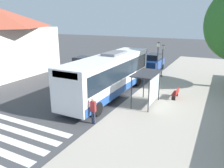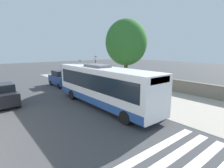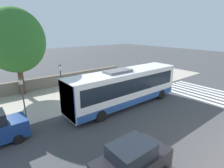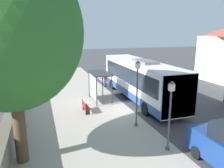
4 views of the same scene
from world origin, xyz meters
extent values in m
plane|color=#424244|center=(0.00, 0.00, 0.00)|extent=(120.00, 120.00, 0.00)
cube|color=#ADA393|center=(-4.50, 0.00, 0.01)|extent=(9.00, 44.00, 0.02)
cube|color=silver|center=(5.00, 9.81, 0.00)|extent=(9.00, 0.50, 0.01)
cube|color=silver|center=(5.00, 10.76, 0.00)|extent=(9.00, 0.50, 0.01)
cube|color=white|center=(1.81, 2.40, 1.97)|extent=(2.61, 12.06, 3.05)
cube|color=black|center=(1.81, 2.40, 2.37)|extent=(2.65, 11.10, 1.34)
cube|color=#264C93|center=(1.81, 2.40, 0.75)|extent=(2.65, 11.82, 0.61)
cube|color=#264C93|center=(1.81, -3.60, 1.97)|extent=(2.65, 0.06, 2.93)
cube|color=black|center=(1.81, 8.40, 3.19)|extent=(1.96, 0.08, 0.43)
cube|color=slate|center=(1.81, 1.50, 3.61)|extent=(1.31, 2.65, 0.22)
cylinder|color=black|center=(0.58, 6.63, 0.50)|extent=(0.30, 1.00, 1.00)
cylinder|color=black|center=(3.03, 6.63, 0.50)|extent=(0.30, 1.00, 1.00)
cylinder|color=black|center=(0.58, -1.34, 0.50)|extent=(0.30, 1.00, 1.00)
cylinder|color=black|center=(3.03, -1.34, 0.50)|extent=(0.30, 1.00, 1.00)
cylinder|color=#2D2D33|center=(-1.07, 1.70, 1.25)|extent=(0.08, 0.08, 2.49)
cylinder|color=#2D2D33|center=(-1.07, 4.50, 1.25)|extent=(0.08, 0.08, 2.49)
cylinder|color=#2D2D33|center=(-2.40, 1.70, 1.25)|extent=(0.08, 0.08, 2.49)
cylinder|color=#2D2D33|center=(-2.40, 4.50, 1.25)|extent=(0.08, 0.08, 2.49)
cube|color=#2D2D33|center=(-1.74, 3.10, 2.53)|extent=(1.63, 3.09, 0.08)
cube|color=silver|center=(-2.38, 3.10, 1.37)|extent=(0.03, 2.51, 1.99)
cylinder|color=#2D3347|center=(0.10, 7.82, 0.43)|extent=(0.12, 0.12, 0.85)
cylinder|color=#2D3347|center=(0.26, 7.82, 0.43)|extent=(0.12, 0.12, 0.85)
cube|color=maroon|center=(0.18, 7.82, 1.20)|extent=(0.34, 0.22, 0.69)
sphere|color=tan|center=(0.18, 7.82, 1.66)|extent=(0.24, 0.24, 0.24)
cube|color=maroon|center=(-3.53, 0.63, 0.45)|extent=(0.40, 1.41, 0.06)
cube|color=maroon|center=(-3.70, 0.63, 0.68)|extent=(0.04, 1.41, 0.40)
cube|color=black|center=(-3.53, 0.07, 0.23)|extent=(0.32, 0.06, 0.45)
cube|color=black|center=(-3.53, 1.19, 0.23)|extent=(0.32, 0.06, 0.45)
cylinder|color=#4C4C51|center=(-0.58, -6.14, 0.08)|extent=(0.24, 0.24, 0.16)
cylinder|color=#4C4C51|center=(-0.58, -6.14, 1.63)|extent=(0.10, 0.10, 3.25)
cube|color=silver|center=(-0.58, -6.14, 3.43)|extent=(0.24, 0.24, 0.35)
pyramid|color=#4C4C51|center=(-0.58, -6.14, 3.67)|extent=(0.28, 0.28, 0.14)
cylinder|color=#4C4C51|center=(-0.90, -2.85, 0.08)|extent=(0.24, 0.24, 0.16)
cylinder|color=#4C4C51|center=(-0.90, -2.85, 1.93)|extent=(0.10, 0.10, 3.86)
cube|color=silver|center=(-0.90, -2.85, 4.04)|extent=(0.24, 0.24, 0.35)
pyramid|color=#4C4C51|center=(-0.90, -2.85, 4.28)|extent=(0.28, 0.28, 0.14)
cube|color=navy|center=(1.19, -8.74, 0.85)|extent=(1.82, 4.54, 1.16)
cube|color=black|center=(1.19, -8.85, 1.80)|extent=(1.54, 2.36, 0.72)
cylinder|color=black|center=(0.33, -7.26, 0.32)|extent=(0.22, 0.64, 0.64)
cylinder|color=black|center=(2.05, -7.26, 0.32)|extent=(0.22, 0.64, 0.64)
cylinder|color=black|center=(0.33, -10.21, 0.32)|extent=(0.22, 0.64, 0.64)
cylinder|color=black|center=(2.05, -10.21, 0.32)|extent=(0.22, 0.64, 0.64)
cube|color=black|center=(8.74, -3.41, 0.81)|extent=(1.90, 4.02, 1.08)
cube|color=black|center=(8.74, -3.51, 1.68)|extent=(1.61, 2.09, 0.67)
cylinder|color=black|center=(7.85, -2.10, 0.32)|extent=(0.22, 0.64, 0.64)
cylinder|color=black|center=(9.64, -2.10, 0.32)|extent=(0.22, 0.64, 0.64)
cylinder|color=black|center=(7.85, -4.72, 0.32)|extent=(0.22, 0.64, 0.64)
cylinder|color=black|center=(9.64, -4.72, 0.32)|extent=(0.22, 0.64, 0.64)
camera|label=1|loc=(-6.69, 18.70, 6.51)|focal=35.00mm
camera|label=2|loc=(10.79, 14.77, 5.04)|focal=28.00mm
camera|label=3|loc=(13.66, -8.58, 7.16)|focal=28.00mm
camera|label=4|loc=(-6.66, -15.07, 6.13)|focal=35.00mm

